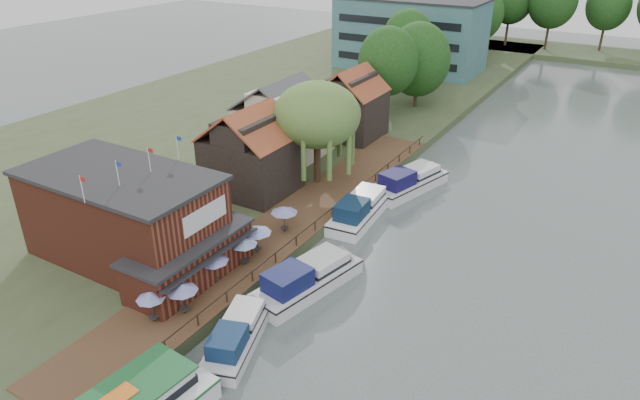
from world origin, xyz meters
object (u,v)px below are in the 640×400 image
Objects in this scene: cruiser_3 at (410,179)px; pub at (142,222)px; umbrella_0 at (152,307)px; cottage_c at (352,103)px; umbrella_2 at (214,269)px; cruiser_1 at (307,275)px; cottage_b at (283,117)px; umbrella_4 at (257,239)px; hotel_block at (410,34)px; cruiser_0 at (237,331)px; swan at (171,389)px; cruiser_2 at (360,206)px; cottage_a at (251,150)px; umbrella_1 at (183,299)px; umbrella_5 at (284,219)px; umbrella_3 at (244,251)px; willow at (317,134)px.

pub is at bearing -99.79° from cruiser_3.
cottage_c is at bearing 98.52° from umbrella_0.
cruiser_1 is (5.59, 4.04, -0.96)m from umbrella_2.
cottage_b is 4.04× the size of umbrella_0.
cottage_b reaches higher than umbrella_0.
umbrella_4 is 0.23× the size of cruiser_1.
hotel_block is 2.99× the size of cottage_c.
cottage_b is 1.13× the size of cottage_c.
cruiser_1 is at bearing -73.90° from cruiser_3.
cruiser_0 is (4.70, -8.65, -1.20)m from umbrella_4.
umbrella_0 is 5.40× the size of swan.
cruiser_3 is at bearing 74.80° from cruiser_2.
cruiser_3 is (12.69, 9.92, -3.92)m from cottage_a.
cruiser_3 is (1.54, 8.16, 0.03)m from cruiser_2.
cottage_a is at bearing 116.89° from umbrella_2.
cruiser_3 is (4.68, 28.37, -0.96)m from umbrella_1.
hotel_block reaches higher than swan.
umbrella_0 is (13.87, -76.18, -4.86)m from hotel_block.
cruiser_2 is 0.98× the size of cruiser_3.
cruiser_0 is at bearing 4.37° from umbrella_1.
cruiser_3 is (15.69, -0.08, -3.92)m from cottage_b.
umbrella_0 is at bearing -92.57° from umbrella_5.
cottage_b is 4.04× the size of umbrella_5.
cruiser_2 is (3.14, 20.20, -0.99)m from umbrella_1.
cruiser_1 is at bearing 66.49° from cruiser_0.
swan is at bearing -77.53° from umbrella_5.
swan is (10.52, -42.55, -5.03)m from cottage_c.
umbrella_1 is 6.98m from umbrella_3.
umbrella_4 is at bearing -61.49° from cottage_b.
umbrella_4 is at bearing -178.63° from cruiser_1.
swan is at bearing -74.36° from umbrella_4.
umbrella_4 is at bearing -76.99° from cottage_c.
umbrella_4 is 5.52× the size of swan.
cottage_a is 11.95m from cruiser_2.
umbrella_2 is at bearing 114.71° from swan.
umbrella_5 reaches higher than swan.
umbrella_5 is 13.55m from cruiser_0.
willow is (3.50, -14.00, 0.96)m from cottage_c.
cottage_b reaches higher than cruiser_2.
cruiser_2 is 8.31m from cruiser_3.
umbrella_0 is at bearing -105.54° from cruiser_2.
cottage_b is (-4.00, 25.00, 0.60)m from pub.
umbrella_1 is 1.00× the size of umbrella_3.
swan is (11.52, -23.55, -5.03)m from cottage_a.
cruiser_2 is at bearing 78.97° from umbrella_0.
hotel_block is 52.29m from willow.
umbrella_0 is at bearing -71.90° from cottage_b.
umbrella_3 is at bearing 27.46° from pub.
umbrella_3 is at bearing -77.64° from hotel_block.
hotel_block reaches higher than umbrella_1.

